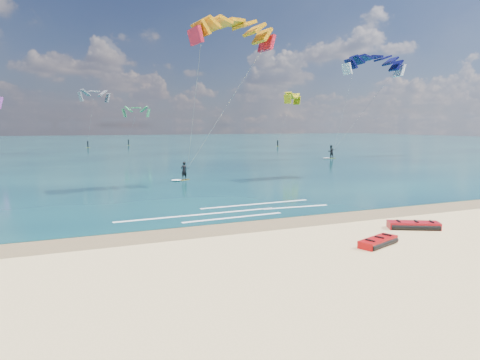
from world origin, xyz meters
The scene contains 9 objects.
ground centered at (0.00, 40.00, 0.00)m, with size 320.00×320.00×0.00m, color tan.
wet_sand_strip centered at (0.00, 3.00, 0.00)m, with size 320.00×2.40×0.01m, color brown.
sea centered at (0.00, 104.00, 0.02)m, with size 320.00×200.00×0.04m, color #092431.
packed_kite_left centered at (2.16, -2.15, 0.00)m, with size 2.25×0.99×0.36m, color #B4090B, non-canonical shape.
packed_kite_mid centered at (5.71, -0.51, 0.00)m, with size 2.58×1.11×0.40m, color #A50B14, non-canonical shape.
kitesurfer_main centered at (1.61, 18.37, 7.33)m, with size 8.37×7.58×14.15m.
kitesurfer_far centered at (29.91, 35.99, 8.75)m, with size 12.58×5.38×16.47m.
shoreline_foam centered at (-0.48, 6.56, 0.04)m, with size 12.83×3.63×0.01m.
distant_kites centered at (-5.14, 79.24, 5.71)m, with size 86.60×26.51×13.28m.
Camera 1 is at (-9.79, -15.88, 4.97)m, focal length 32.00 mm.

